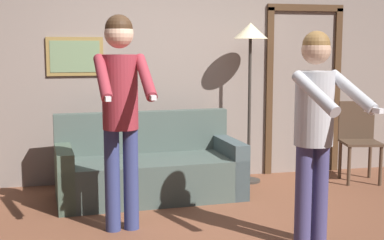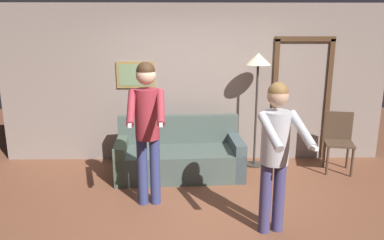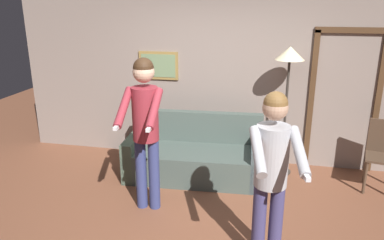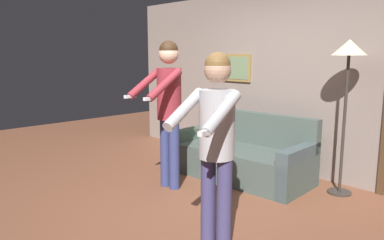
% 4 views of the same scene
% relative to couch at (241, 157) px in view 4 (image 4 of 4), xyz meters
% --- Properties ---
extents(ground_plane, '(12.00, 12.00, 0.00)m').
position_rel_couch_xyz_m(ground_plane, '(0.23, -1.20, -0.28)').
color(ground_plane, brown).
extents(back_wall_assembly, '(6.40, 0.10, 2.60)m').
position_rel_couch_xyz_m(back_wall_assembly, '(0.25, 0.74, 1.02)').
color(back_wall_assembly, gray).
rests_on(back_wall_assembly, ground_plane).
extents(couch, '(1.95, 0.96, 0.87)m').
position_rel_couch_xyz_m(couch, '(0.00, 0.00, 0.00)').
color(couch, '#46534C').
rests_on(couch, ground_plane).
extents(torchiere_lamp, '(0.40, 0.40, 1.84)m').
position_rel_couch_xyz_m(torchiere_lamp, '(1.23, 0.37, 1.31)').
color(torchiere_lamp, '#332D28').
rests_on(torchiere_lamp, ground_plane).
extents(person_standing_left, '(0.46, 0.71, 1.83)m').
position_rel_couch_xyz_m(person_standing_left, '(-0.37, -0.99, 0.85)').
color(person_standing_left, navy).
rests_on(person_standing_left, ground_plane).
extents(person_standing_right, '(0.52, 0.66, 1.69)m').
position_rel_couch_xyz_m(person_standing_right, '(1.05, -1.69, 0.74)').
color(person_standing_right, '#403C6A').
rests_on(person_standing_right, ground_plane).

